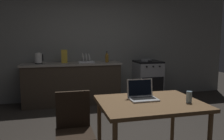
% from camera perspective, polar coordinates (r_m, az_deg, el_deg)
% --- Properties ---
extents(ground_plane, '(12.00, 12.00, 0.00)m').
position_cam_1_polar(ground_plane, '(3.52, 2.73, -16.71)').
color(ground_plane, '#2D2823').
extents(back_wall, '(6.40, 0.10, 2.57)m').
position_cam_1_polar(back_wall, '(5.60, -1.43, 6.13)').
color(back_wall, gray).
rests_on(back_wall, ground_plane).
extents(kitchen_counter, '(2.16, 0.64, 0.92)m').
position_cam_1_polar(kitchen_counter, '(5.22, -9.86, -3.24)').
color(kitchen_counter, '#382D23').
rests_on(kitchen_counter, ground_plane).
extents(stove_oven, '(0.60, 0.62, 0.92)m').
position_cam_1_polar(stove_oven, '(5.65, 8.81, -2.39)').
color(stove_oven, gray).
rests_on(stove_oven, ground_plane).
extents(dining_table, '(1.14, 0.89, 0.75)m').
position_cam_1_polar(dining_table, '(2.68, 9.37, -9.28)').
color(dining_table, brown).
rests_on(dining_table, ground_plane).
extents(chair, '(0.40, 0.40, 0.88)m').
position_cam_1_polar(chair, '(2.63, -9.38, -13.71)').
color(chair, '#2D2116').
rests_on(chair, ground_plane).
extents(laptop, '(0.32, 0.25, 0.23)m').
position_cam_1_polar(laptop, '(2.73, 7.53, -6.26)').
color(laptop, silver).
rests_on(laptop, dining_table).
extents(electric_kettle, '(0.18, 0.16, 0.24)m').
position_cam_1_polar(electric_kettle, '(5.14, -17.77, 2.74)').
color(electric_kettle, black).
rests_on(electric_kettle, kitchen_counter).
extents(bottle, '(0.08, 0.08, 0.24)m').
position_cam_1_polar(bottle, '(5.21, -1.28, 3.20)').
color(bottle, '#8C601E').
rests_on(bottle, kitchen_counter).
extents(frying_pan, '(0.27, 0.45, 0.05)m').
position_cam_1_polar(frying_pan, '(5.54, 8.49, 2.47)').
color(frying_pan, gray).
rests_on(frying_pan, stove_oven).
extents(drinking_glass, '(0.06, 0.06, 0.13)m').
position_cam_1_polar(drinking_glass, '(2.70, 18.57, -6.36)').
color(drinking_glass, '#99B7C6').
rests_on(drinking_glass, dining_table).
extents(cereal_box, '(0.13, 0.05, 0.29)m').
position_cam_1_polar(cereal_box, '(5.15, -11.74, 3.33)').
color(cereal_box, gold).
rests_on(cereal_box, kitchen_counter).
extents(dish_rack, '(0.34, 0.26, 0.21)m').
position_cam_1_polar(dish_rack, '(5.18, -6.42, 2.38)').
color(dish_rack, silver).
rests_on(dish_rack, kitchen_counter).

